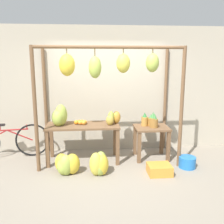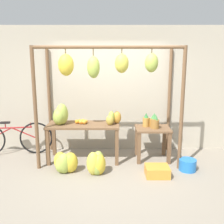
{
  "view_description": "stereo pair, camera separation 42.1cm",
  "coord_description": "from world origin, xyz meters",
  "px_view_note": "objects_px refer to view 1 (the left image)",
  "views": [
    {
      "loc": [
        -0.36,
        -4.22,
        2.04
      ],
      "look_at": [
        0.07,
        0.7,
        1.03
      ],
      "focal_mm": 40.0,
      "sensor_mm": 36.0,
      "label": 1
    },
    {
      "loc": [
        0.06,
        -4.24,
        2.04
      ],
      "look_at": [
        0.07,
        0.7,
        1.03
      ],
      "focal_mm": 40.0,
      "sensor_mm": 36.0,
      "label": 2
    }
  ],
  "objects_px": {
    "orange_pile": "(81,122)",
    "fruit_crate_white": "(159,169)",
    "parked_bicycle": "(8,141)",
    "banana_pile_on_table": "(60,116)",
    "pineapple_cluster": "(151,121)",
    "banana_pile_ground_left": "(66,164)",
    "blue_bucket": "(187,162)",
    "banana_pile_ground_right": "(100,164)",
    "papaya_pile": "(113,118)"
  },
  "relations": [
    {
      "from": "banana_pile_on_table",
      "to": "orange_pile",
      "type": "relative_size",
      "value": 1.63
    },
    {
      "from": "orange_pile",
      "to": "blue_bucket",
      "type": "distance_m",
      "value": 2.24
    },
    {
      "from": "banana_pile_on_table",
      "to": "papaya_pile",
      "type": "xyz_separation_m",
      "value": [
        1.06,
        0.03,
        -0.06
      ]
    },
    {
      "from": "banana_pile_ground_right",
      "to": "papaya_pile",
      "type": "relative_size",
      "value": 1.29
    },
    {
      "from": "banana_pile_ground_right",
      "to": "papaya_pile",
      "type": "xyz_separation_m",
      "value": [
        0.3,
        0.69,
        0.7
      ]
    },
    {
      "from": "papaya_pile",
      "to": "banana_pile_ground_right",
      "type": "bearing_deg",
      "value": -113.64
    },
    {
      "from": "banana_pile_on_table",
      "to": "fruit_crate_white",
      "type": "height_order",
      "value": "banana_pile_on_table"
    },
    {
      "from": "fruit_crate_white",
      "to": "papaya_pile",
      "type": "xyz_separation_m",
      "value": [
        -0.79,
        0.75,
        0.81
      ]
    },
    {
      "from": "banana_pile_ground_right",
      "to": "parked_bicycle",
      "type": "xyz_separation_m",
      "value": [
        -1.92,
        0.99,
        0.17
      ]
    },
    {
      "from": "orange_pile",
      "to": "banana_pile_ground_right",
      "type": "distance_m",
      "value": 1.01
    },
    {
      "from": "banana_pile_ground_left",
      "to": "orange_pile",
      "type": "bearing_deg",
      "value": 66.86
    },
    {
      "from": "banana_pile_on_table",
      "to": "parked_bicycle",
      "type": "xyz_separation_m",
      "value": [
        -1.15,
        0.33,
        -0.59
      ]
    },
    {
      "from": "banana_pile_ground_right",
      "to": "papaya_pile",
      "type": "height_order",
      "value": "papaya_pile"
    },
    {
      "from": "pineapple_cluster",
      "to": "banana_pile_ground_left",
      "type": "relative_size",
      "value": 0.64
    },
    {
      "from": "orange_pile",
      "to": "blue_bucket",
      "type": "xyz_separation_m",
      "value": [
        2.06,
        -0.55,
        -0.71
      ]
    },
    {
      "from": "orange_pile",
      "to": "papaya_pile",
      "type": "bearing_deg",
      "value": -2.67
    },
    {
      "from": "pineapple_cluster",
      "to": "papaya_pile",
      "type": "distance_m",
      "value": 0.81
    },
    {
      "from": "banana_pile_ground_left",
      "to": "papaya_pile",
      "type": "bearing_deg",
      "value": 32.49
    },
    {
      "from": "pineapple_cluster",
      "to": "blue_bucket",
      "type": "height_order",
      "value": "pineapple_cluster"
    },
    {
      "from": "orange_pile",
      "to": "fruit_crate_white",
      "type": "xyz_separation_m",
      "value": [
        1.44,
        -0.78,
        -0.73
      ]
    },
    {
      "from": "banana_pile_on_table",
      "to": "parked_bicycle",
      "type": "bearing_deg",
      "value": 164.06
    },
    {
      "from": "fruit_crate_white",
      "to": "papaya_pile",
      "type": "relative_size",
      "value": 1.25
    },
    {
      "from": "fruit_crate_white",
      "to": "banana_pile_ground_right",
      "type": "bearing_deg",
      "value": 176.49
    },
    {
      "from": "parked_bicycle",
      "to": "banana_pile_on_table",
      "type": "bearing_deg",
      "value": -15.94
    },
    {
      "from": "parked_bicycle",
      "to": "papaya_pile",
      "type": "bearing_deg",
      "value": -7.79
    },
    {
      "from": "pineapple_cluster",
      "to": "banana_pile_ground_left",
      "type": "xyz_separation_m",
      "value": [
        -1.71,
        -0.63,
        -0.64
      ]
    },
    {
      "from": "banana_pile_ground_right",
      "to": "parked_bicycle",
      "type": "height_order",
      "value": "parked_bicycle"
    },
    {
      "from": "banana_pile_on_table",
      "to": "pineapple_cluster",
      "type": "distance_m",
      "value": 1.87
    },
    {
      "from": "banana_pile_on_table",
      "to": "banana_pile_ground_right",
      "type": "distance_m",
      "value": 1.26
    },
    {
      "from": "fruit_crate_white",
      "to": "parked_bicycle",
      "type": "xyz_separation_m",
      "value": [
        -3.01,
        1.06,
        0.28
      ]
    },
    {
      "from": "banana_pile_on_table",
      "to": "parked_bicycle",
      "type": "distance_m",
      "value": 1.33
    },
    {
      "from": "parked_bicycle",
      "to": "banana_pile_ground_right",
      "type": "bearing_deg",
      "value": -27.31
    },
    {
      "from": "pineapple_cluster",
      "to": "banana_pile_ground_right",
      "type": "height_order",
      "value": "pineapple_cluster"
    },
    {
      "from": "banana_pile_ground_right",
      "to": "orange_pile",
      "type": "bearing_deg",
      "value": 115.94
    },
    {
      "from": "pineapple_cluster",
      "to": "fruit_crate_white",
      "type": "relative_size",
      "value": 0.78
    },
    {
      "from": "pineapple_cluster",
      "to": "banana_pile_on_table",
      "type": "bearing_deg",
      "value": -177.72
    },
    {
      "from": "blue_bucket",
      "to": "parked_bicycle",
      "type": "height_order",
      "value": "parked_bicycle"
    },
    {
      "from": "banana_pile_ground_left",
      "to": "fruit_crate_white",
      "type": "relative_size",
      "value": 1.22
    },
    {
      "from": "banana_pile_on_table",
      "to": "banana_pile_ground_left",
      "type": "distance_m",
      "value": 0.97
    },
    {
      "from": "blue_bucket",
      "to": "pineapple_cluster",
      "type": "bearing_deg",
      "value": 137.13
    },
    {
      "from": "banana_pile_ground_left",
      "to": "blue_bucket",
      "type": "bearing_deg",
      "value": 1.53
    },
    {
      "from": "banana_pile_ground_left",
      "to": "banana_pile_ground_right",
      "type": "height_order",
      "value": "banana_pile_ground_right"
    },
    {
      "from": "banana_pile_on_table",
      "to": "papaya_pile",
      "type": "relative_size",
      "value": 1.26
    },
    {
      "from": "pineapple_cluster",
      "to": "blue_bucket",
      "type": "xyz_separation_m",
      "value": [
        0.61,
        -0.56,
        -0.71
      ]
    },
    {
      "from": "banana_pile_ground_left",
      "to": "papaya_pile",
      "type": "xyz_separation_m",
      "value": [
        0.91,
        0.58,
        0.72
      ]
    },
    {
      "from": "pineapple_cluster",
      "to": "blue_bucket",
      "type": "relative_size",
      "value": 1.03
    },
    {
      "from": "pineapple_cluster",
      "to": "banana_pile_ground_right",
      "type": "xyz_separation_m",
      "value": [
        -1.1,
        -0.73,
        -0.61
      ]
    },
    {
      "from": "banana_pile_ground_left",
      "to": "papaya_pile",
      "type": "relative_size",
      "value": 1.53
    },
    {
      "from": "banana_pile_on_table",
      "to": "banana_pile_ground_right",
      "type": "height_order",
      "value": "banana_pile_on_table"
    },
    {
      "from": "blue_bucket",
      "to": "papaya_pile",
      "type": "distance_m",
      "value": 1.7
    }
  ]
}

